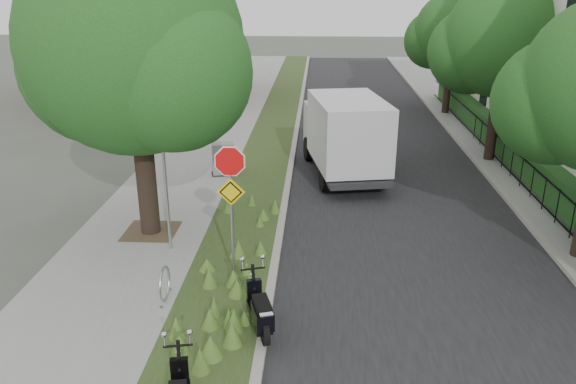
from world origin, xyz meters
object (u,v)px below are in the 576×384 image
at_px(sign_assembly, 231,185).
at_px(scooter_far, 261,315).
at_px(box_truck, 345,132).
at_px(utility_cabinet, 223,159).

relative_size(sign_assembly, scooter_far, 2.01).
bearing_deg(box_truck, utility_cabinet, -173.87).
relative_size(sign_assembly, utility_cabinet, 2.86).
height_order(sign_assembly, scooter_far, sign_assembly).
bearing_deg(box_truck, scooter_far, -101.30).
relative_size(box_truck, utility_cabinet, 5.02).
xyz_separation_m(sign_assembly, scooter_far, (0.85, -2.25, -1.82)).
bearing_deg(scooter_far, utility_cabinet, 103.58).
relative_size(scooter_far, box_truck, 0.28).
distance_m(sign_assembly, box_truck, 8.08).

